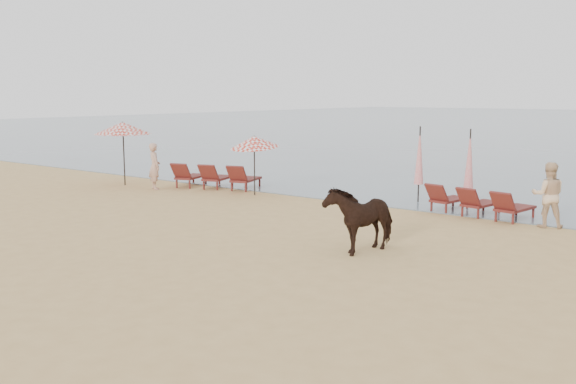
% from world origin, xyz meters
% --- Properties ---
extents(ground, '(120.00, 120.00, 0.00)m').
position_xyz_m(ground, '(0.00, 0.00, 0.00)').
color(ground, tan).
rests_on(ground, ground).
extents(lounger_cluster_left, '(3.55, 2.69, 0.69)m').
position_xyz_m(lounger_cluster_left, '(-7.19, 9.67, 0.48)').
color(lounger_cluster_left, '#5C1519').
rests_on(lounger_cluster_left, ground).
extents(lounger_cluster_right, '(3.13, 2.14, 0.64)m').
position_xyz_m(lounger_cluster_right, '(3.26, 10.34, 0.44)').
color(lounger_cluster_right, '#5C1519').
rests_on(lounger_cluster_right, ground).
extents(umbrella_open_left_a, '(2.29, 2.29, 2.61)m').
position_xyz_m(umbrella_open_left_a, '(-10.82, 8.09, 2.34)').
color(umbrella_open_left_a, black).
rests_on(umbrella_open_left_a, ground).
extents(umbrella_open_left_b, '(1.79, 1.83, 2.29)m').
position_xyz_m(umbrella_open_left_b, '(-4.86, 9.33, 1.98)').
color(umbrella_open_left_b, black).
rests_on(umbrella_open_left_b, ground).
extents(umbrella_closed_left, '(0.32, 0.32, 2.64)m').
position_xyz_m(umbrella_closed_left, '(0.71, 11.50, 1.62)').
color(umbrella_closed_left, black).
rests_on(umbrella_closed_left, ground).
extents(umbrella_closed_right, '(0.32, 0.32, 2.60)m').
position_xyz_m(umbrella_closed_right, '(2.42, 11.69, 1.60)').
color(umbrella_closed_right, black).
rests_on(umbrella_closed_right, ground).
extents(cow, '(1.13, 2.00, 1.60)m').
position_xyz_m(cow, '(2.64, 4.41, 0.80)').
color(cow, black).
rests_on(cow, ground).
extents(beachgoer_left, '(0.79, 0.68, 1.83)m').
position_xyz_m(beachgoer_left, '(-8.93, 8.06, 0.91)').
color(beachgoer_left, tan).
rests_on(beachgoer_left, ground).
extents(beachgoer_right_a, '(1.09, 0.98, 1.84)m').
position_xyz_m(beachgoer_right_a, '(5.44, 9.93, 0.92)').
color(beachgoer_right_a, '#DDB58A').
rests_on(beachgoer_right_a, ground).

